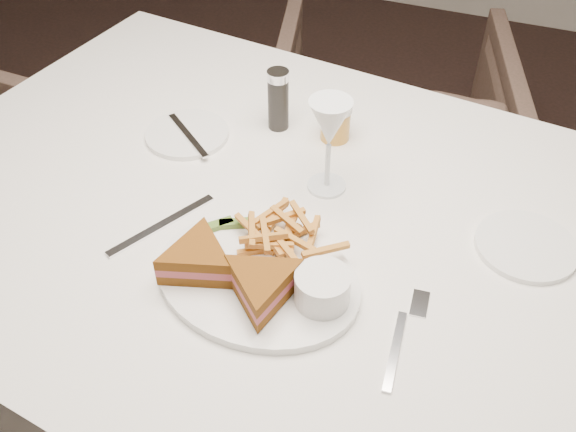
# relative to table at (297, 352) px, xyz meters

# --- Properties ---
(table) EXTENTS (1.58, 1.16, 0.75)m
(table) POSITION_rel_table_xyz_m (0.00, 0.00, 0.00)
(table) COLOR white
(table) RESTS_ON ground
(chair_far) EXTENTS (0.82, 0.79, 0.69)m
(chair_far) POSITION_rel_table_xyz_m (-0.04, 0.86, -0.03)
(chair_far) COLOR #4B382E
(chair_far) RESTS_ON ground
(table_setting) EXTENTS (0.80, 0.63, 0.18)m
(table_setting) POSITION_rel_table_xyz_m (-0.00, -0.06, 0.41)
(table_setting) COLOR white
(table_setting) RESTS_ON table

